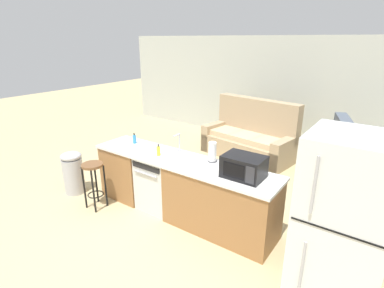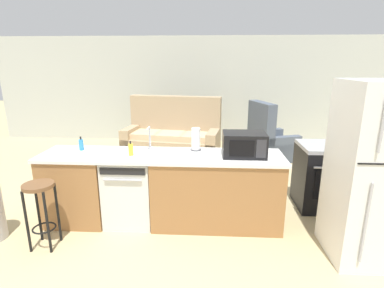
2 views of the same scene
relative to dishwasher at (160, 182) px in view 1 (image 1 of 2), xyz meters
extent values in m
plane|color=tan|center=(0.25, 0.00, -0.42)|extent=(24.00, 24.00, 0.00)
cube|color=beige|center=(0.55, 4.20, 0.88)|extent=(10.00, 0.06, 2.60)
cube|color=#9E6B3D|center=(-0.68, 0.00, 0.01)|extent=(0.75, 0.62, 0.86)
cube|color=#9E6B3D|center=(1.08, 0.00, 0.01)|extent=(1.55, 0.62, 0.86)
cube|color=white|center=(0.40, 0.00, 0.46)|extent=(2.94, 0.66, 0.04)
cube|color=#3F2A18|center=(0.40, 0.00, -0.38)|extent=(2.86, 0.56, 0.08)
cube|color=silver|center=(0.00, 0.00, 0.00)|extent=(0.58, 0.58, 0.84)
cube|color=black|center=(0.00, -0.30, 0.36)|extent=(0.52, 0.01, 0.08)
cylinder|color=#B2B2B7|center=(0.00, -0.31, 0.26)|extent=(0.44, 0.02, 0.02)
cube|color=black|center=(2.60, 0.55, 0.00)|extent=(0.76, 0.64, 0.85)
cube|color=black|center=(2.60, 0.22, 0.05)|extent=(0.53, 0.01, 0.43)
cylinder|color=silver|center=(2.60, 0.20, 0.28)|extent=(0.61, 0.03, 0.03)
cube|color=#A8AAB2|center=(2.60, 0.55, 0.45)|extent=(0.76, 0.64, 0.05)
torus|color=black|center=(2.43, 0.42, 0.47)|extent=(0.16, 0.16, 0.01)
torus|color=black|center=(2.77, 0.42, 0.47)|extent=(0.16, 0.16, 0.01)
torus|color=black|center=(2.43, 0.68, 0.47)|extent=(0.16, 0.16, 0.01)
torus|color=black|center=(2.77, 0.68, 0.47)|extent=(0.16, 0.16, 0.01)
cube|color=white|center=(2.60, -0.55, 0.49)|extent=(0.72, 0.70, 1.82)
cylinder|color=#B2B2B7|center=(2.40, -0.92, 1.05)|extent=(0.02, 0.02, 0.48)
cylinder|color=#B2B2B7|center=(2.40, -0.92, 0.14)|extent=(0.02, 0.02, 0.79)
cube|color=black|center=(2.60, -0.90, 0.71)|extent=(0.68, 0.01, 0.01)
cube|color=black|center=(1.39, 0.00, 0.62)|extent=(0.50, 0.36, 0.28)
cube|color=black|center=(1.34, -0.18, 0.62)|extent=(0.27, 0.01, 0.18)
cube|color=#2D2D33|center=(1.56, -0.18, 0.62)|extent=(0.11, 0.01, 0.21)
cylinder|color=silver|center=(0.22, 0.22, 0.49)|extent=(0.07, 0.07, 0.03)
cylinder|color=silver|center=(0.22, 0.22, 0.64)|extent=(0.02, 0.02, 0.26)
cylinder|color=silver|center=(0.22, 0.15, 0.77)|extent=(0.02, 0.14, 0.02)
cylinder|color=#4C4C51|center=(0.81, 0.20, 0.49)|extent=(0.14, 0.14, 0.01)
cylinder|color=white|center=(0.81, 0.20, 0.63)|extent=(0.11, 0.11, 0.27)
cylinder|color=yellow|center=(0.05, -0.06, 0.55)|extent=(0.06, 0.06, 0.14)
cylinder|color=black|center=(0.05, -0.06, 0.64)|extent=(0.02, 0.02, 0.04)
cylinder|color=#338CCC|center=(-0.63, 0.12, 0.55)|extent=(0.06, 0.06, 0.14)
cylinder|color=black|center=(-0.63, 0.12, 0.64)|extent=(0.02, 0.02, 0.04)
sphere|color=#B2B2B7|center=(2.77, 0.68, 0.56)|extent=(0.17, 0.17, 0.17)
sphere|color=black|center=(2.77, 0.68, 0.66)|extent=(0.03, 0.03, 0.03)
cylinder|color=brown|center=(-0.81, -0.60, 0.30)|extent=(0.32, 0.32, 0.04)
cylinder|color=black|center=(-0.93, -0.72, -0.07)|extent=(0.03, 0.03, 0.70)
cylinder|color=black|center=(-0.70, -0.72, -0.07)|extent=(0.03, 0.03, 0.70)
cylinder|color=black|center=(-0.93, -0.49, -0.07)|extent=(0.03, 0.03, 0.70)
cylinder|color=black|center=(-0.70, -0.49, -0.07)|extent=(0.03, 0.03, 0.70)
torus|color=black|center=(-0.81, -0.60, -0.20)|extent=(0.25, 0.25, 0.02)
cylinder|color=#B7B7BC|center=(-1.52, -0.51, -0.11)|extent=(0.34, 0.34, 0.62)
ellipsoid|color=#B7B7BC|center=(-1.52, -0.51, 0.25)|extent=(0.35, 0.35, 0.14)
cube|color=tan|center=(0.18, 2.74, -0.21)|extent=(2.11, 1.19, 0.42)
cube|color=tan|center=(0.23, 3.06, 0.21)|extent=(2.01, 0.54, 1.27)
cube|color=tan|center=(-0.71, 2.88, -0.11)|extent=(0.33, 0.92, 0.62)
cube|color=tan|center=(1.07, 2.60, -0.11)|extent=(0.33, 0.92, 0.62)
cube|color=beige|center=(-0.37, 2.77, 0.06)|extent=(0.65, 0.71, 0.12)
cube|color=beige|center=(0.17, 2.69, 0.06)|extent=(0.65, 0.71, 0.12)
cube|color=beige|center=(0.72, 2.60, 0.06)|extent=(0.65, 0.71, 0.12)
cube|color=#515B6B|center=(2.32, 2.76, -0.22)|extent=(1.03, 1.06, 0.40)
cube|color=#515B6B|center=(2.04, 2.66, 0.18)|extent=(0.46, 0.87, 1.20)
cube|color=#515B6B|center=(2.43, 2.43, -0.15)|extent=(0.81, 0.40, 0.55)
cube|color=#515B6B|center=(2.21, 3.08, -0.15)|extent=(0.81, 0.40, 0.55)
camera|label=1|loc=(2.82, -3.11, 2.11)|focal=28.00mm
camera|label=2|loc=(0.97, -3.42, 1.55)|focal=28.00mm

